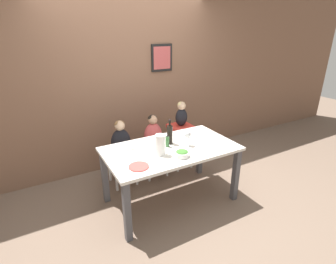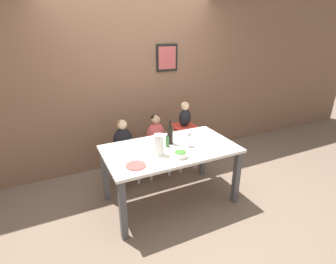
{
  "view_description": "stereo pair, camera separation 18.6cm",
  "coord_description": "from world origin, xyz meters",
  "px_view_note": "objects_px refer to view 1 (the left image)",
  "views": [
    {
      "loc": [
        -1.43,
        -2.47,
        2.11
      ],
      "look_at": [
        0.0,
        0.07,
        0.93
      ],
      "focal_mm": 28.0,
      "sensor_mm": 36.0,
      "label": 1
    },
    {
      "loc": [
        -1.26,
        -2.56,
        2.11
      ],
      "look_at": [
        0.0,
        0.07,
        0.93
      ],
      "focal_mm": 28.0,
      "sensor_mm": 36.0,
      "label": 2
    }
  ],
  "objects_px": {
    "chair_far_left": "(122,159)",
    "dinner_plate_front_left": "(139,166)",
    "person_child_left": "(121,139)",
    "person_child_center": "(153,133)",
    "salad_bowl_large": "(182,153)",
    "paper_towel_roll": "(160,145)",
    "chair_right_highchair": "(181,135)",
    "wine_glass_near": "(188,135)",
    "person_baby_right": "(181,114)",
    "dinner_plate_back_left": "(129,146)",
    "wine_bottle": "(170,134)",
    "dinner_plate_back_right": "(192,135)",
    "chair_far_center": "(153,152)"
  },
  "relations": [
    {
      "from": "wine_glass_near",
      "to": "dinner_plate_front_left",
      "type": "relative_size",
      "value": 0.92
    },
    {
      "from": "wine_glass_near",
      "to": "dinner_plate_back_left",
      "type": "bearing_deg",
      "value": 154.04
    },
    {
      "from": "wine_glass_near",
      "to": "chair_far_center",
      "type": "bearing_deg",
      "value": 98.72
    },
    {
      "from": "chair_right_highchair",
      "to": "paper_towel_roll",
      "type": "bearing_deg",
      "value": -134.51
    },
    {
      "from": "person_child_center",
      "to": "salad_bowl_large",
      "type": "distance_m",
      "value": 0.97
    },
    {
      "from": "chair_far_center",
      "to": "dinner_plate_front_left",
      "type": "distance_m",
      "value": 1.19
    },
    {
      "from": "chair_right_highchair",
      "to": "paper_towel_roll",
      "type": "xyz_separation_m",
      "value": [
        -0.77,
        -0.79,
        0.32
      ]
    },
    {
      "from": "chair_far_center",
      "to": "paper_towel_roll",
      "type": "xyz_separation_m",
      "value": [
        -0.29,
        -0.79,
        0.49
      ]
    },
    {
      "from": "paper_towel_roll",
      "to": "chair_right_highchair",
      "type": "bearing_deg",
      "value": 45.49
    },
    {
      "from": "person_baby_right",
      "to": "paper_towel_roll",
      "type": "relative_size",
      "value": 1.56
    },
    {
      "from": "chair_right_highchair",
      "to": "dinner_plate_front_left",
      "type": "relative_size",
      "value": 3.29
    },
    {
      "from": "person_child_center",
      "to": "dinner_plate_back_right",
      "type": "xyz_separation_m",
      "value": [
        0.35,
        -0.5,
        0.08
      ]
    },
    {
      "from": "person_child_center",
      "to": "paper_towel_roll",
      "type": "height_order",
      "value": "paper_towel_roll"
    },
    {
      "from": "wine_glass_near",
      "to": "wine_bottle",
      "type": "bearing_deg",
      "value": 135.96
    },
    {
      "from": "dinner_plate_front_left",
      "to": "dinner_plate_back_left",
      "type": "bearing_deg",
      "value": 79.84
    },
    {
      "from": "chair_far_left",
      "to": "wine_glass_near",
      "type": "xyz_separation_m",
      "value": [
        0.6,
        -0.73,
        0.51
      ]
    },
    {
      "from": "chair_far_center",
      "to": "person_child_left",
      "type": "distance_m",
      "value": 0.58
    },
    {
      "from": "dinner_plate_back_left",
      "to": "chair_right_highchair",
      "type": "bearing_deg",
      "value": 22.57
    },
    {
      "from": "paper_towel_roll",
      "to": "dinner_plate_front_left",
      "type": "height_order",
      "value": "paper_towel_roll"
    },
    {
      "from": "dinner_plate_front_left",
      "to": "paper_towel_roll",
      "type": "bearing_deg",
      "value": 24.0
    },
    {
      "from": "wine_bottle",
      "to": "dinner_plate_back_left",
      "type": "bearing_deg",
      "value": 162.03
    },
    {
      "from": "person_baby_right",
      "to": "paper_towel_roll",
      "type": "xyz_separation_m",
      "value": [
        -0.77,
        -0.79,
        -0.02
      ]
    },
    {
      "from": "person_child_center",
      "to": "dinner_plate_back_right",
      "type": "bearing_deg",
      "value": -55.25
    },
    {
      "from": "dinner_plate_back_left",
      "to": "dinner_plate_back_right",
      "type": "xyz_separation_m",
      "value": [
        0.88,
        -0.08,
        0.0
      ]
    },
    {
      "from": "person_child_left",
      "to": "person_child_center",
      "type": "relative_size",
      "value": 1.0
    },
    {
      "from": "paper_towel_roll",
      "to": "dinner_plate_back_right",
      "type": "height_order",
      "value": "paper_towel_roll"
    },
    {
      "from": "wine_glass_near",
      "to": "salad_bowl_large",
      "type": "bearing_deg",
      "value": -135.03
    },
    {
      "from": "dinner_plate_back_right",
      "to": "chair_far_center",
      "type": "bearing_deg",
      "value": 124.78
    },
    {
      "from": "paper_towel_roll",
      "to": "dinner_plate_back_left",
      "type": "distance_m",
      "value": 0.45
    },
    {
      "from": "person_child_left",
      "to": "dinner_plate_back_left",
      "type": "relative_size",
      "value": 2.35
    },
    {
      "from": "dinner_plate_back_right",
      "to": "person_child_left",
      "type": "bearing_deg",
      "value": 149.22
    },
    {
      "from": "person_child_center",
      "to": "paper_towel_roll",
      "type": "distance_m",
      "value": 0.86
    },
    {
      "from": "wine_bottle",
      "to": "wine_glass_near",
      "type": "xyz_separation_m",
      "value": [
        0.16,
        -0.16,
        0.01
      ]
    },
    {
      "from": "dinner_plate_front_left",
      "to": "wine_glass_near",
      "type": "bearing_deg",
      "value": 15.24
    },
    {
      "from": "person_baby_right",
      "to": "chair_right_highchair",
      "type": "bearing_deg",
      "value": -90.0
    },
    {
      "from": "person_child_left",
      "to": "person_baby_right",
      "type": "relative_size",
      "value": 1.34
    },
    {
      "from": "chair_far_center",
      "to": "salad_bowl_large",
      "type": "xyz_separation_m",
      "value": [
        -0.11,
        -0.95,
        0.41
      ]
    },
    {
      "from": "chair_far_left",
      "to": "dinner_plate_front_left",
      "type": "xyz_separation_m",
      "value": [
        -0.13,
        -0.94,
        0.38
      ]
    },
    {
      "from": "chair_far_left",
      "to": "person_child_center",
      "type": "height_order",
      "value": "person_child_center"
    },
    {
      "from": "person_child_center",
      "to": "person_baby_right",
      "type": "height_order",
      "value": "person_baby_right"
    },
    {
      "from": "chair_right_highchair",
      "to": "person_child_left",
      "type": "bearing_deg",
      "value": 179.97
    },
    {
      "from": "wine_bottle",
      "to": "wine_glass_near",
      "type": "distance_m",
      "value": 0.23
    },
    {
      "from": "chair_far_left",
      "to": "dinner_plate_front_left",
      "type": "height_order",
      "value": "dinner_plate_front_left"
    },
    {
      "from": "person_child_center",
      "to": "wine_glass_near",
      "type": "height_order",
      "value": "same"
    },
    {
      "from": "paper_towel_roll",
      "to": "person_child_center",
      "type": "bearing_deg",
      "value": 69.56
    },
    {
      "from": "person_child_left",
      "to": "dinner_plate_front_left",
      "type": "relative_size",
      "value": 2.35
    },
    {
      "from": "dinner_plate_back_left",
      "to": "chair_far_center",
      "type": "bearing_deg",
      "value": 38.36
    },
    {
      "from": "person_child_center",
      "to": "wine_bottle",
      "type": "xyz_separation_m",
      "value": [
        -0.05,
        -0.58,
        0.2
      ]
    },
    {
      "from": "wine_bottle",
      "to": "paper_towel_roll",
      "type": "xyz_separation_m",
      "value": [
        -0.24,
        -0.21,
        -0.01
      ]
    },
    {
      "from": "salad_bowl_large",
      "to": "dinner_plate_back_left",
      "type": "xyz_separation_m",
      "value": [
        -0.43,
        0.53,
        -0.03
      ]
    }
  ]
}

